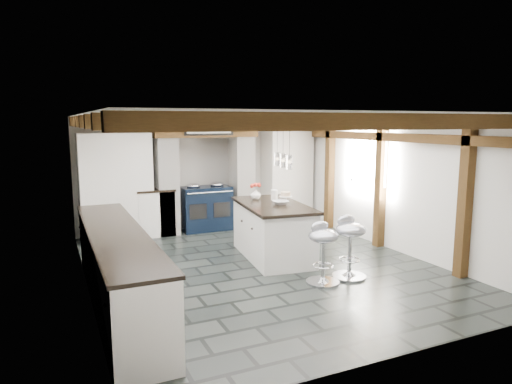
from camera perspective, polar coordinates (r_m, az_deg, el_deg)
name	(u,v)px	position (r m, az deg, el deg)	size (l,w,h in m)	color
ground	(261,267)	(7.11, 0.61, -9.30)	(6.00, 6.00, 0.00)	black
room_shell	(194,188)	(7.95, -7.72, 0.45)	(6.00, 6.03, 6.00)	silver
range_cooker	(206,207)	(9.41, -6.32, -1.92)	(1.00, 0.63, 0.99)	black
kitchen_island	(273,230)	(7.48, 2.10, -4.76)	(1.16, 1.91, 1.19)	white
bar_stool_near	(349,240)	(6.62, 11.61, -5.84)	(0.48, 0.48, 0.90)	silver
bar_stool_far	(323,246)	(6.33, 8.36, -6.66)	(0.46, 0.46, 0.86)	silver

